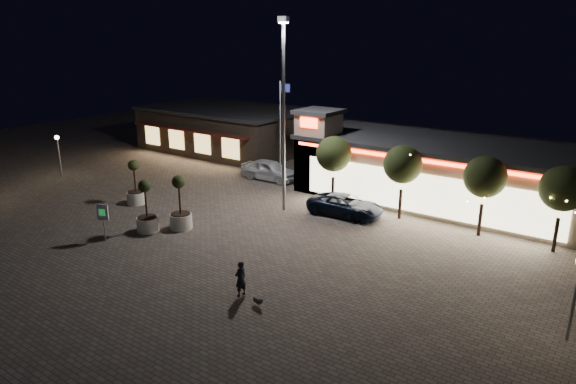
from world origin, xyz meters
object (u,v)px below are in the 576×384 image
Objects in this scene: pickup_truck at (345,205)px; planter_left at (136,190)px; valet_sign at (103,215)px; pedestrian at (241,279)px; white_sedan at (269,170)px; planter_mid at (147,216)px.

planter_left is at bearing 112.17° from pickup_truck.
planter_left reaches higher than valet_sign.
planter_left is (-13.01, -6.42, 0.28)m from pickup_truck.
pedestrian is 0.77× the size of valet_sign.
valet_sign is at bearing -82.70° from pedestrian.
white_sedan is 1.56× the size of planter_left.
pedestrian is at bearing -15.87° from planter_mid.
pickup_truck is 14.87m from valet_sign.
pickup_truck is 12.47m from planter_mid.
white_sedan is at bearing 90.88° from valet_sign.
planter_left is 1.44× the size of valet_sign.
pickup_truck is 12.26m from pedestrian.
pickup_truck is 14.51m from planter_left.
planter_mid is at bearing 134.80° from pickup_truck.
valet_sign is at bearing -53.41° from planter_left.
planter_left is 6.70m from valet_sign.
pickup_truck is at bearing -115.96° from white_sedan.
planter_mid reaches higher than pickup_truck.
valet_sign is at bearing 177.72° from white_sedan.
valet_sign reaches higher than white_sedan.
white_sedan reaches higher than pickup_truck.
planter_mid is at bearing -96.48° from pedestrian.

